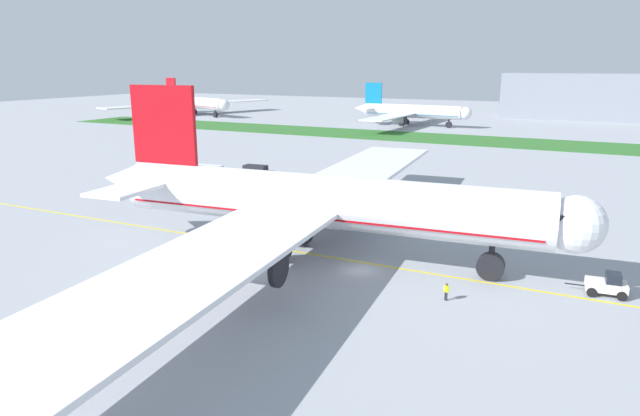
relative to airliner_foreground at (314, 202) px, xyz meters
The scene contains 12 objects.
ground_plane 9.31m from the airliner_foreground, 15.26° to the right, with size 600.00×600.00×0.00m, color #9399A0.
apron_taxi_line 9.16m from the airliner_foreground, ahead, with size 280.00×0.36×0.01m, color yellow.
grass_median_strip 111.91m from the airliner_foreground, 86.68° to the left, with size 320.00×24.00×0.10m, color #2D6628.
airliner_foreground is the anchor object (origin of this frame).
pushback_tug 30.70m from the airliner_foreground, ahead, with size 5.54×2.92×2.19m.
ground_crew_wingwalker_port 21.85m from the airliner_foreground, 118.67° to the right, with size 0.46×0.51×1.71m.
ground_crew_marshaller_front 18.40m from the airliner_foreground, 18.71° to the right, with size 0.54×0.44×1.71m.
ground_crew_wingwalker_starboard 12.06m from the airliner_foreground, 161.85° to the right, with size 0.39×0.50×1.58m.
service_truck_fuel_bowser 44.29m from the airliner_foreground, 130.76° to the left, with size 5.99×2.86×3.11m.
parked_airliner_far_left 195.16m from the airliner_foreground, 132.68° to the left, with size 48.67×79.31×15.57m.
parked_airliner_far_centre 146.13m from the airliner_foreground, 103.36° to the left, with size 43.66×68.70×14.99m.
terminal_building 201.82m from the airliner_foreground, 78.81° to the left, with size 99.10×20.00×18.00m, color gray.
Camera 1 is at (21.41, -53.02, 21.39)m, focal length 31.71 mm.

